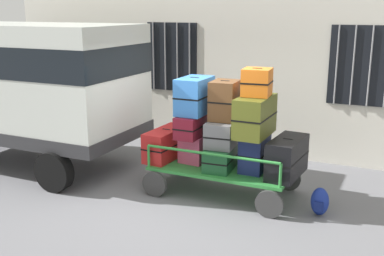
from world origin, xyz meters
The scene contains 17 objects.
ground_plane centered at (0.00, 0.00, 0.00)m, with size 40.00×40.00×0.00m, color slate.
building_wall centered at (0.00, 2.91, 2.50)m, with size 12.00×0.38×5.00m.
van centered at (-3.66, 0.32, 1.70)m, with size 4.24×2.20×2.76m.
luggage_cart centered at (0.34, 0.40, 0.40)m, with size 2.39×1.27×0.48m.
cart_railing centered at (0.34, 0.40, 0.81)m, with size 2.27×1.13×0.39m.
suitcase_left_bottom centered at (-0.73, 0.42, 0.74)m, with size 0.46×1.03×0.52m.
suitcase_midleft_bottom centered at (-0.20, 0.41, 0.72)m, with size 0.46×0.45×0.48m.
suitcase_midleft_middle centered at (-0.20, 0.41, 1.14)m, with size 0.38×0.88×0.37m.
suitcase_midleft_top centered at (-0.20, 0.43, 1.63)m, with size 0.46×0.76×0.61m.
suitcase_center_bottom centered at (0.34, 0.38, 0.67)m, with size 0.49×0.95×0.38m.
suitcase_center_middle centered at (0.34, 0.37, 1.07)m, with size 0.51×0.78×0.42m.
suitcase_center_top centered at (0.34, 0.44, 1.60)m, with size 0.45×0.56×0.64m.
suitcase_midright_bottom centered at (0.87, 0.44, 0.78)m, with size 0.38×0.62×0.61m.
suitcase_midright_middle centered at (0.87, 0.38, 1.40)m, with size 0.48×0.91×0.63m.
suitcase_midright_top centered at (0.87, 0.42, 1.93)m, with size 0.47×0.49×0.43m.
suitcase_right_bottom centered at (1.41, 0.41, 0.78)m, with size 0.50×1.00×0.61m.
backpack centered at (1.98, 0.21, 0.22)m, with size 0.27×0.22×0.44m.
Camera 1 is at (2.95, -6.50, 3.04)m, focal length 43.39 mm.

